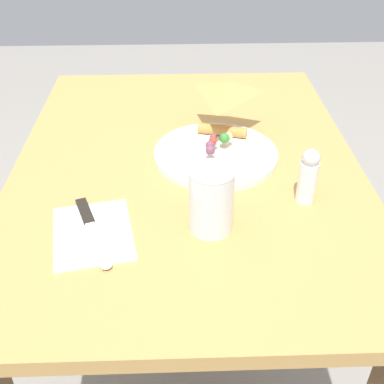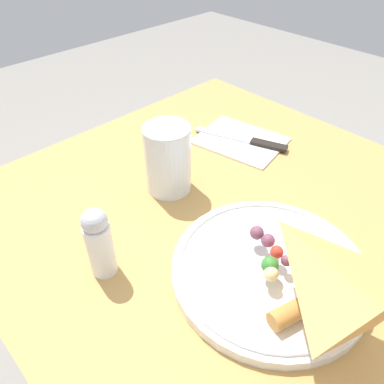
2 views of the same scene
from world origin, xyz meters
name	(u,v)px [view 1 (image 1 of 2)]	position (x,y,z in m)	size (l,w,h in m)	color
ground_plane	(188,366)	(0.00, 0.00, 0.00)	(6.00, 6.00, 0.00)	gray
dining_table	(187,205)	(0.00, 0.00, 0.61)	(1.00, 0.74, 0.73)	tan
plate_pizza	(216,151)	(-0.01, 0.06, 0.75)	(0.27, 0.27, 0.05)	white
milk_glass	(211,203)	(0.23, 0.04, 0.79)	(0.08, 0.08, 0.12)	white
napkin_folded	(93,233)	(0.24, -0.17, 0.74)	(0.19, 0.16, 0.00)	white
butter_knife	(91,227)	(0.23, -0.17, 0.74)	(0.19, 0.09, 0.01)	black
salt_shaker	(308,176)	(0.15, 0.22, 0.79)	(0.04, 0.04, 0.11)	white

